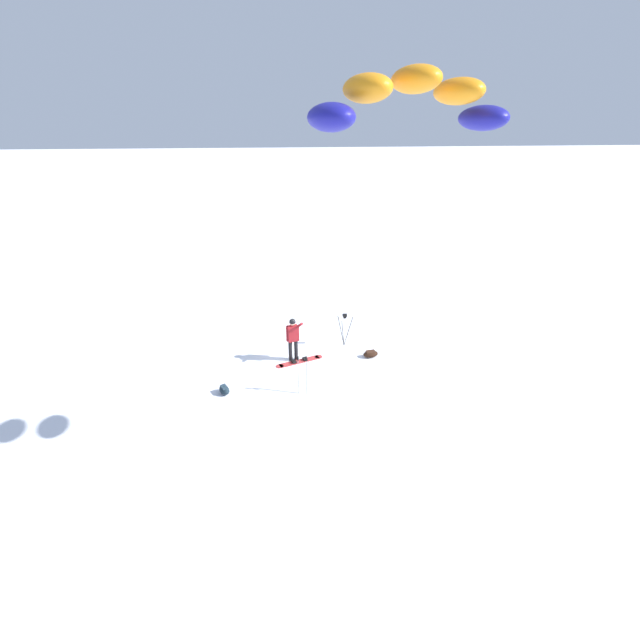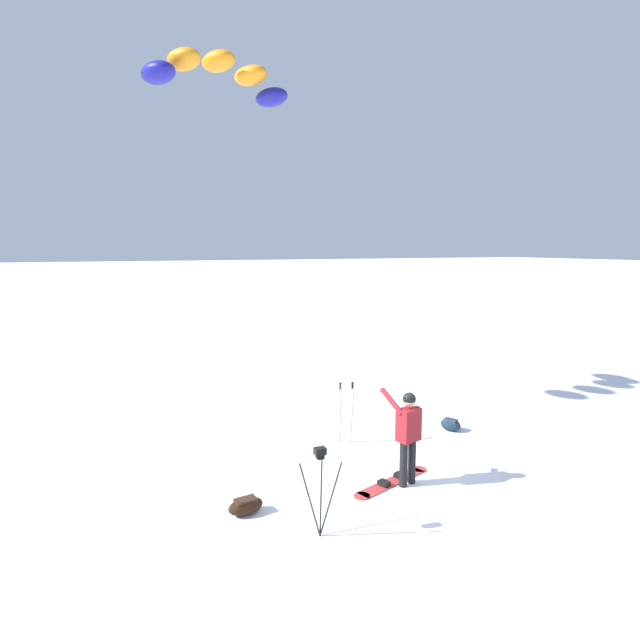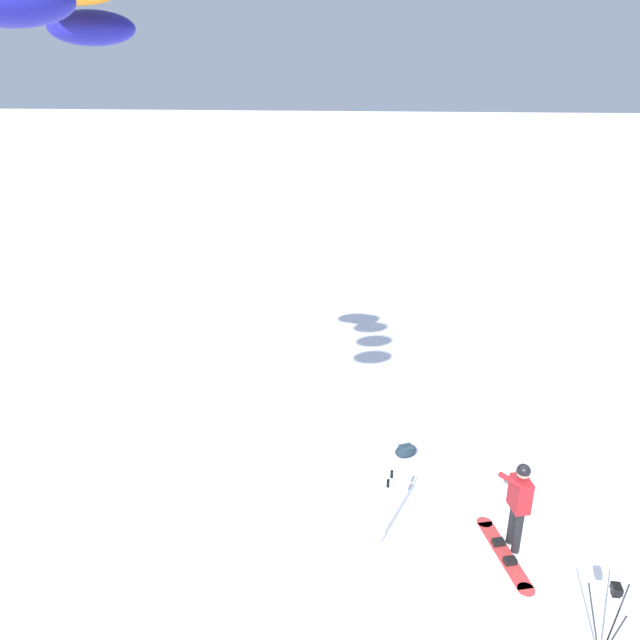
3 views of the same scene
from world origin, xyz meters
name	(u,v)px [view 2 (image 2 of 3)]	position (x,y,z in m)	size (l,w,h in m)	color
ground_plane	(392,486)	(0.00, 0.00, 0.00)	(300.00, 300.00, 0.00)	white
snowboarder	(408,429)	(-0.06, -0.27, 1.02)	(0.63, 0.59, 1.70)	black
snowboard	(392,481)	(0.10, -0.07, 0.02)	(0.76, 1.76, 0.10)	#B23333
traction_kite	(219,74)	(5.87, 1.51, 8.37)	(2.07, 3.93, 1.02)	navy
gear_bag_large	(246,506)	(0.12, 2.62, 0.13)	(0.40, 0.61, 0.25)	black
camera_tripod	(320,473)	(-0.93, 1.80, 0.96)	(0.57, 0.58, 1.35)	#262628
gear_bag_small	(451,424)	(1.79, -2.67, 0.15)	(0.55, 0.47, 0.28)	#192833
ski_poles	(346,404)	(2.08, -0.14, 0.87)	(0.22, 0.31, 1.34)	gray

